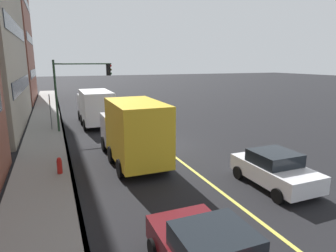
% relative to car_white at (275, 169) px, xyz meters
% --- Properties ---
extents(ground, '(200.00, 200.00, 0.00)m').
position_rel_car_white_xyz_m(ground, '(7.99, 2.45, -0.79)').
color(ground, black).
extents(sidewalk_slab, '(80.00, 2.77, 0.15)m').
position_rel_car_white_xyz_m(sidewalk_slab, '(7.99, 9.44, -0.71)').
color(sidewalk_slab, gray).
rests_on(sidewalk_slab, ground).
extents(curb_edge, '(80.00, 0.16, 0.15)m').
position_rel_car_white_xyz_m(curb_edge, '(7.99, 8.13, -0.71)').
color(curb_edge, slate).
rests_on(curb_edge, ground).
extents(lane_stripe_center, '(80.00, 0.16, 0.01)m').
position_rel_car_white_xyz_m(lane_stripe_center, '(7.99, 2.45, -0.78)').
color(lane_stripe_center, '#D8CC4C').
rests_on(lane_stripe_center, ground).
extents(car_white, '(3.88, 2.10, 1.55)m').
position_rel_car_white_xyz_m(car_white, '(0.00, 0.00, 0.00)').
color(car_white, silver).
rests_on(car_white, ground).
extents(truck_yellow, '(6.51, 2.55, 3.39)m').
position_rel_car_white_xyz_m(truck_yellow, '(5.24, 4.86, 0.98)').
color(truck_yellow, silver).
rests_on(truck_yellow, ground).
extents(truck_white, '(6.67, 2.47, 2.99)m').
position_rel_car_white_xyz_m(truck_white, '(15.77, 5.40, 0.82)').
color(truck_white, silver).
rests_on(truck_white, ground).
extents(traffic_light_mast, '(0.28, 4.32, 5.48)m').
position_rel_car_white_xyz_m(traffic_light_mast, '(13.73, 6.78, 3.00)').
color(traffic_light_mast, '#1E3823').
rests_on(traffic_light_mast, ground).
extents(street_sign_post, '(0.60, 0.08, 2.91)m').
position_rel_car_white_xyz_m(street_sign_post, '(14.56, 8.95, 0.93)').
color(street_sign_post, slate).
rests_on(street_sign_post, ground).
extents(fire_hydrant, '(0.24, 0.24, 0.94)m').
position_rel_car_white_xyz_m(fire_hydrant, '(4.68, 8.65, -0.32)').
color(fire_hydrant, red).
rests_on(fire_hydrant, ground).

